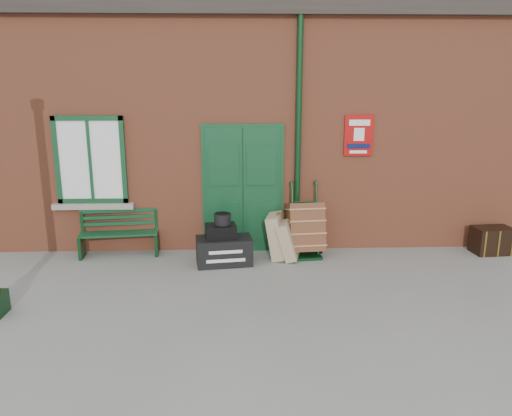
{
  "coord_description": "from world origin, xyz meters",
  "views": [
    {
      "loc": [
        -0.37,
        -7.07,
        2.96
      ],
      "look_at": [
        -0.1,
        0.6,
        1.0
      ],
      "focal_mm": 35.0,
      "sensor_mm": 36.0,
      "label": 1
    }
  ],
  "objects_px": {
    "houdini_trunk": "(224,251)",
    "porter_trolley": "(305,228)",
    "bench": "(119,232)",
    "dark_trunk": "(492,240)"
  },
  "relations": [
    {
      "from": "bench",
      "to": "porter_trolley",
      "type": "height_order",
      "value": "porter_trolley"
    },
    {
      "from": "bench",
      "to": "porter_trolley",
      "type": "xyz_separation_m",
      "value": [
        3.24,
        -0.14,
        0.07
      ]
    },
    {
      "from": "porter_trolley",
      "to": "houdini_trunk",
      "type": "bearing_deg",
      "value": -169.49
    },
    {
      "from": "bench",
      "to": "dark_trunk",
      "type": "xyz_separation_m",
      "value": [
        6.55,
        -0.16,
        -0.18
      ]
    },
    {
      "from": "houdini_trunk",
      "to": "porter_trolley",
      "type": "relative_size",
      "value": 0.72
    },
    {
      "from": "bench",
      "to": "houdini_trunk",
      "type": "distance_m",
      "value": 1.93
    },
    {
      "from": "houdini_trunk",
      "to": "dark_trunk",
      "type": "relative_size",
      "value": 1.4
    },
    {
      "from": "bench",
      "to": "houdini_trunk",
      "type": "relative_size",
      "value": 1.5
    },
    {
      "from": "bench",
      "to": "porter_trolley",
      "type": "relative_size",
      "value": 1.08
    },
    {
      "from": "houdini_trunk",
      "to": "porter_trolley",
      "type": "distance_m",
      "value": 1.48
    }
  ]
}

